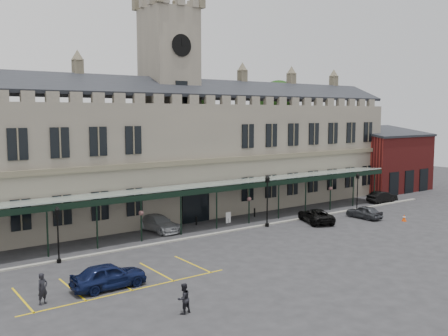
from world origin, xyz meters
TOP-DOWN VIEW (x-y plane):
  - ground at (0.00, 0.00)m, footprint 140.00×140.00m
  - station_building at (0.00, 15.91)m, footprint 60.00×10.36m
  - clock_tower at (0.00, 16.00)m, footprint 5.60×5.60m
  - canopy at (0.00, 7.46)m, footprint 50.00×4.10m
  - brick_annex at (34.00, 12.97)m, footprint 12.40×8.36m
  - kerb at (0.00, 5.50)m, footprint 60.00×0.40m
  - parking_markings at (-14.00, -1.50)m, footprint 16.00×6.00m
  - tree_behind_mid at (8.00, 25.00)m, footprint 6.00×6.00m
  - tree_behind_right at (24.00, 25.00)m, footprint 6.00×6.00m
  - lamp_post_left at (-15.85, 5.12)m, footprint 0.41×0.41m
  - lamp_post_mid at (4.50, 5.00)m, footprint 0.49×0.49m
  - lamp_post_right at (17.81, 4.83)m, footprint 0.42×0.42m
  - traffic_cone at (17.55, -1.46)m, footprint 0.44×0.44m
  - sign_board at (2.44, 8.61)m, footprint 0.64×0.11m
  - bollard_left at (-0.69, 9.73)m, footprint 0.15×0.15m
  - bollard_right at (6.48, 9.32)m, footprint 0.17×0.17m
  - car_left_a at (-15.00, -2.15)m, footprint 4.79×1.96m
  - car_taxi at (-4.99, 9.74)m, footprint 2.81×5.41m
  - car_van at (9.77, 3.57)m, footprint 4.08×5.56m
  - car_right_a at (15.37, 1.92)m, footprint 1.62×4.00m
  - car_right_b at (25.00, 6.72)m, footprint 4.31×1.77m
  - person_a at (-19.20, -2.42)m, footprint 0.80×0.69m
  - person_b at (-13.29, -8.42)m, footprint 0.94×0.79m

SIDE VIEW (x-z plane):
  - ground at x=0.00m, z-range 0.00..0.00m
  - parking_markings at x=-14.00m, z-range -0.01..0.01m
  - kerb at x=0.00m, z-range 0.00..0.12m
  - traffic_cone at x=17.55m, z-range -0.01..0.70m
  - bollard_left at x=-0.69m, z-range 0.00..0.87m
  - bollard_right at x=6.48m, z-range 0.00..0.95m
  - sign_board at x=2.44m, z-range -0.01..1.08m
  - car_right_a at x=15.37m, z-range 0.00..1.36m
  - car_right_b at x=25.00m, z-range 0.00..1.39m
  - car_van at x=9.77m, z-range 0.00..1.40m
  - car_taxi at x=-4.99m, z-range 0.00..1.50m
  - car_left_a at x=-15.00m, z-range 0.00..1.63m
  - person_b at x=-13.29m, z-range 0.00..1.72m
  - person_a at x=-19.20m, z-range 0.00..1.86m
  - canopy at x=0.00m, z-range 0.25..4.55m
  - lamp_post_left at x=-15.85m, z-range 0.40..4.70m
  - lamp_post_right at x=17.81m, z-range 0.41..4.83m
  - lamp_post_mid at x=4.50m, z-range 0.48..5.62m
  - brick_annex at x=34.00m, z-range -0.46..8.77m
  - station_building at x=0.00m, z-range -2.18..15.12m
  - tree_behind_mid at x=8.00m, z-range 4.81..20.81m
  - tree_behind_right at x=24.00m, z-range 4.81..20.81m
  - clock_tower at x=0.00m, z-range 0.71..25.51m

